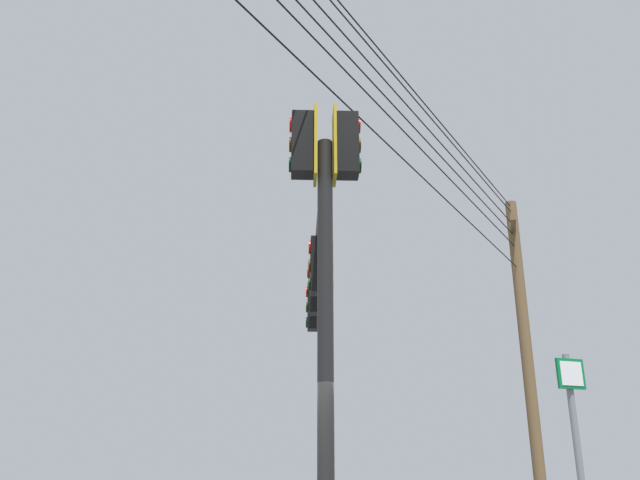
% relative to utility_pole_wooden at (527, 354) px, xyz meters
% --- Properties ---
extents(signal_mast_assembly, '(1.43, 6.20, 6.18)m').
position_rel_utility_pole_wooden_xyz_m(signal_mast_assembly, '(-4.35, -7.63, 0.05)').
color(signal_mast_assembly, black).
rests_on(signal_mast_assembly, ground).
extents(utility_pole_wooden, '(0.44, 1.97, 8.53)m').
position_rel_utility_pole_wooden_xyz_m(utility_pole_wooden, '(0.00, 0.00, 0.00)').
color(utility_pole_wooden, brown).
rests_on(utility_pole_wooden, ground).
extents(route_sign_primary, '(0.30, 0.16, 2.62)m').
position_rel_utility_pole_wooden_xyz_m(route_sign_primary, '(-1.57, -10.08, -2.85)').
color(route_sign_primary, slate).
rests_on(route_sign_primary, ground).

